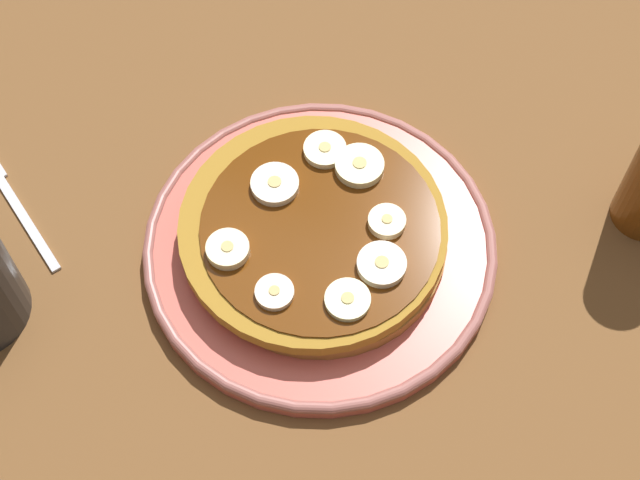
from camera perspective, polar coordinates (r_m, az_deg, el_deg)
name	(u,v)px	position (r cm, az deg, el deg)	size (l,w,h in cm)	color
ground_plane	(320,262)	(70.14, 0.00, -1.31)	(140.00, 140.00, 3.00)	brown
plate	(320,247)	(68.15, 0.00, -0.40)	(25.35, 25.35, 1.44)	#CC594C
pancake_stack	(317,237)	(66.66, -0.17, 0.19)	(18.85, 19.38, 2.40)	#99632D
banana_slice_0	(348,300)	(62.85, 1.66, -3.62)	(3.08, 3.08, 0.68)	#ECF1BB
banana_slice_1	(275,185)	(67.34, -2.73, 3.33)	(3.44, 3.44, 0.83)	#F3E5C5
banana_slice_2	(382,265)	(64.09, 3.71, -1.50)	(3.38, 3.38, 0.85)	#F1E3C5
banana_slice_3	(228,250)	(64.76, -5.55, -0.58)	(2.98, 2.98, 0.95)	#FEEAB5
banana_slice_4	(387,222)	(65.79, 4.02, 1.09)	(2.64, 2.64, 0.85)	#FDEAB4
banana_slice_5	(325,150)	(68.99, 0.29, 5.41)	(3.12, 3.12, 0.79)	#FCEEB8
banana_slice_6	(365,169)	(68.05, 2.72, 4.28)	(3.54, 3.54, 0.91)	#F4EDB5
banana_slice_7	(274,293)	(63.14, -2.75, -3.17)	(2.63, 2.63, 0.69)	#FCE3C2
fork	(12,198)	(74.54, -17.99, 2.41)	(6.44, 12.17, 0.50)	silver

